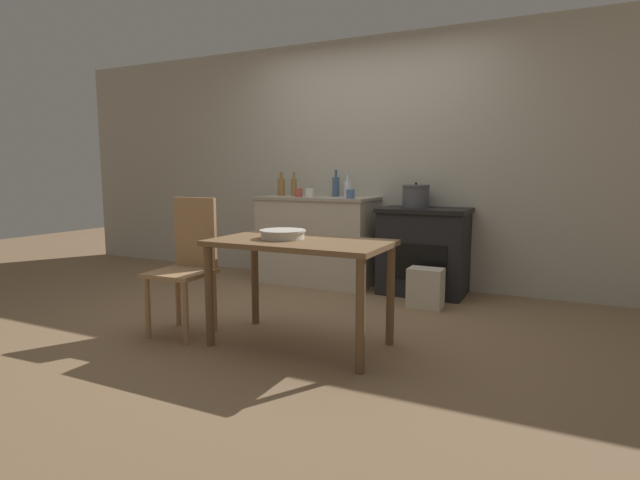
# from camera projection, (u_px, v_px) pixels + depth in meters

# --- Properties ---
(ground_plane) EXTENTS (14.00, 14.00, 0.00)m
(ground_plane) POSITION_uv_depth(u_px,v_px,m) (300.00, 319.00, 4.01)
(ground_plane) COLOR #896B4C
(wall_back) EXTENTS (8.00, 0.07, 2.55)m
(wall_back) POSITION_uv_depth(u_px,v_px,m) (371.00, 162.00, 5.25)
(wall_back) COLOR #B2AD9E
(wall_back) RESTS_ON ground_plane
(counter_cabinet) EXTENTS (1.22, 0.62, 0.92)m
(counter_cabinet) POSITION_uv_depth(u_px,v_px,m) (318.00, 240.00, 5.28)
(counter_cabinet) COLOR beige
(counter_cabinet) RESTS_ON ground_plane
(stove) EXTENTS (0.84, 0.58, 0.83)m
(stove) POSITION_uv_depth(u_px,v_px,m) (424.00, 251.00, 4.81)
(stove) COLOR black
(stove) RESTS_ON ground_plane
(work_table) EXTENTS (1.19, 0.65, 0.72)m
(work_table) POSITION_uv_depth(u_px,v_px,m) (300.00, 256.00, 3.33)
(work_table) COLOR brown
(work_table) RESTS_ON ground_plane
(chair) EXTENTS (0.42, 0.42, 0.99)m
(chair) POSITION_uv_depth(u_px,v_px,m) (187.00, 262.00, 3.63)
(chair) COLOR #A87F56
(chair) RESTS_ON ground_plane
(flour_sack) EXTENTS (0.29, 0.21, 0.35)m
(flour_sack) POSITION_uv_depth(u_px,v_px,m) (425.00, 288.00, 4.33)
(flour_sack) COLOR beige
(flour_sack) RESTS_ON ground_plane
(stock_pot) EXTENTS (0.27, 0.27, 0.24)m
(stock_pot) POSITION_uv_depth(u_px,v_px,m) (416.00, 196.00, 4.84)
(stock_pot) COLOR #4C4C51
(stock_pot) RESTS_ON stove
(mixing_bowl_large) EXTENTS (0.32, 0.32, 0.06)m
(mixing_bowl_large) POSITION_uv_depth(u_px,v_px,m) (283.00, 234.00, 3.39)
(mixing_bowl_large) COLOR silver
(mixing_bowl_large) RESTS_ON work_table
(bottle_far_left) EXTENTS (0.08, 0.08, 0.26)m
(bottle_far_left) POSITION_uv_depth(u_px,v_px,m) (281.00, 186.00, 5.46)
(bottle_far_left) COLOR olive
(bottle_far_left) RESTS_ON counter_cabinet
(bottle_left) EXTENTS (0.07, 0.07, 0.22)m
(bottle_left) POSITION_uv_depth(u_px,v_px,m) (347.00, 188.00, 5.14)
(bottle_left) COLOR silver
(bottle_left) RESTS_ON counter_cabinet
(bottle_mid_left) EXTENTS (0.06, 0.06, 0.25)m
(bottle_mid_left) POSITION_uv_depth(u_px,v_px,m) (294.00, 187.00, 5.40)
(bottle_mid_left) COLOR olive
(bottle_mid_left) RESTS_ON counter_cabinet
(bottle_center_left) EXTENTS (0.08, 0.08, 0.28)m
(bottle_center_left) POSITION_uv_depth(u_px,v_px,m) (336.00, 186.00, 5.24)
(bottle_center_left) COLOR #3D5675
(bottle_center_left) RESTS_ON counter_cabinet
(cup_center) EXTENTS (0.08, 0.08, 0.09)m
(cup_center) POSITION_uv_depth(u_px,v_px,m) (299.00, 193.00, 5.16)
(cup_center) COLOR #B74C42
(cup_center) RESTS_ON counter_cabinet
(cup_center_right) EXTENTS (0.09, 0.09, 0.09)m
(cup_center_right) POSITION_uv_depth(u_px,v_px,m) (309.00, 193.00, 5.06)
(cup_center_right) COLOR silver
(cup_center_right) RESTS_ON counter_cabinet
(cup_mid_right) EXTENTS (0.08, 0.08, 0.09)m
(cup_mid_right) POSITION_uv_depth(u_px,v_px,m) (350.00, 194.00, 4.82)
(cup_mid_right) COLOR #4C6B99
(cup_mid_right) RESTS_ON counter_cabinet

